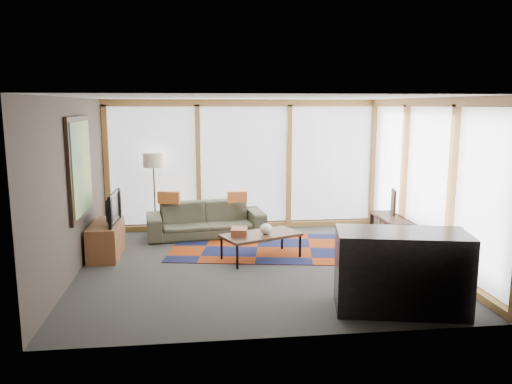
{
  "coord_description": "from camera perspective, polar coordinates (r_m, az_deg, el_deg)",
  "views": [
    {
      "loc": [
        -0.94,
        -7.49,
        2.49
      ],
      "look_at": [
        0.0,
        0.4,
        1.1
      ],
      "focal_mm": 35.0,
      "sensor_mm": 36.0,
      "label": 1
    }
  ],
  "objects": [
    {
      "name": "bowl_b",
      "position": [
        8.34,
        17.18,
        -3.69
      ],
      "size": [
        0.17,
        0.17,
        0.08
      ],
      "primitive_type": "ellipsoid",
      "rotation": [
        0.0,
        0.0,
        0.15
      ],
      "color": "black",
      "rests_on": "bookshelf"
    },
    {
      "name": "shelf_picture",
      "position": [
        9.28,
        15.43,
        -1.09
      ],
      "size": [
        0.12,
        0.34,
        0.45
      ],
      "primitive_type": "cube",
      "rotation": [
        0.0,
        0.0,
        -0.24
      ],
      "color": "black",
      "rests_on": "bookshelf"
    },
    {
      "name": "pillow_left",
      "position": [
        9.58,
        -9.92,
        -0.62
      ],
      "size": [
        0.43,
        0.21,
        0.23
      ],
      "primitive_type": "cube",
      "rotation": [
        0.0,
        0.0,
        -0.21
      ],
      "color": "#BB632A",
      "rests_on": "sofa"
    },
    {
      "name": "ground",
      "position": [
        7.95,
        0.34,
        -8.33
      ],
      "size": [
        5.5,
        5.5,
        0.0
      ],
      "primitive_type": "plane",
      "color": "#2C2D2A",
      "rests_on": "ground"
    },
    {
      "name": "coffee_table",
      "position": [
        8.21,
        0.58,
        -6.22
      ],
      "size": [
        1.4,
        1.07,
        0.42
      ],
      "primitive_type": null,
      "rotation": [
        0.0,
        0.0,
        0.4
      ],
      "color": "black",
      "rests_on": "ground"
    },
    {
      "name": "bar_counter",
      "position": [
        6.39,
        16.24,
        -8.69
      ],
      "size": [
        1.67,
        1.03,
        0.99
      ],
      "primitive_type": "cube",
      "rotation": [
        0.0,
        0.0,
        -0.21
      ],
      "color": "black",
      "rests_on": "ground"
    },
    {
      "name": "book_stack",
      "position": [
        8.1,
        -1.93,
        -4.52
      ],
      "size": [
        0.3,
        0.35,
        0.11
      ],
      "primitive_type": "cube",
      "rotation": [
        0.0,
        0.0,
        -0.13
      ],
      "color": "brown",
      "rests_on": "coffee_table"
    },
    {
      "name": "vase",
      "position": [
        8.12,
        1.15,
        -4.23
      ],
      "size": [
        0.21,
        0.21,
        0.18
      ],
      "primitive_type": "ellipsoid",
      "rotation": [
        0.0,
        0.0,
        0.03
      ],
      "color": "#EDE5CD",
      "rests_on": "coffee_table"
    },
    {
      "name": "room_envelope",
      "position": [
        8.23,
        3.29,
        3.29
      ],
      "size": [
        5.52,
        5.02,
        2.62
      ],
      "color": "#3F362D",
      "rests_on": "ground"
    },
    {
      "name": "bowl_a",
      "position": [
        8.04,
        18.17,
        -4.13
      ],
      "size": [
        0.23,
        0.23,
        0.11
      ],
      "primitive_type": "ellipsoid",
      "rotation": [
        0.0,
        0.0,
        0.05
      ],
      "color": "black",
      "rests_on": "bookshelf"
    },
    {
      "name": "pillow_right",
      "position": [
        9.57,
        -2.15,
        -0.56
      ],
      "size": [
        0.38,
        0.14,
        0.21
      ],
      "primitive_type": "cube",
      "rotation": [
        0.0,
        0.0,
        0.07
      ],
      "color": "#BB632A",
      "rests_on": "sofa"
    },
    {
      "name": "tv_console",
      "position": [
        8.7,
        -16.74,
        -5.23
      ],
      "size": [
        0.47,
        1.12,
        0.56
      ],
      "primitive_type": "cube",
      "color": "brown",
      "rests_on": "ground"
    },
    {
      "name": "sofa",
      "position": [
        9.62,
        -5.74,
        -3.14
      ],
      "size": [
        2.31,
        1.13,
        0.65
      ],
      "primitive_type": "imported",
      "rotation": [
        0.0,
        0.0,
        0.12
      ],
      "color": "#323527",
      "rests_on": "ground"
    },
    {
      "name": "rug",
      "position": [
        8.88,
        0.19,
        -6.33
      ],
      "size": [
        3.27,
        2.41,
        0.01
      ],
      "primitive_type": "cube",
      "rotation": [
        0.0,
        0.0,
        -0.17
      ],
      "color": "maroon",
      "rests_on": "ground"
    },
    {
      "name": "television",
      "position": [
        8.57,
        -16.45,
        -1.74
      ],
      "size": [
        0.14,
        0.91,
        0.52
      ],
      "primitive_type": "imported",
      "rotation": [
        0.0,
        0.0,
        1.54
      ],
      "color": "black",
      "rests_on": "tv_console"
    },
    {
      "name": "bookshelf",
      "position": [
        8.64,
        16.49,
        -5.35
      ],
      "size": [
        0.4,
        2.21,
        0.55
      ],
      "primitive_type": null,
      "color": "black",
      "rests_on": "ground"
    },
    {
      "name": "floor_lamp",
      "position": [
        9.85,
        -11.53,
        -0.19
      ],
      "size": [
        0.4,
        0.4,
        1.59
      ],
      "primitive_type": null,
      "color": "black",
      "rests_on": "ground"
    }
  ]
}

